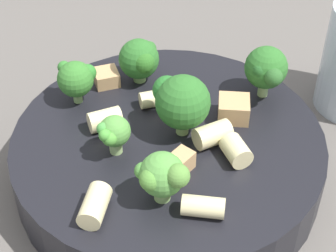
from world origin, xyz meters
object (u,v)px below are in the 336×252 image
Objects in this scene: pasta_bowl at (168,153)px; rigatoni_5 at (95,206)px; broccoli_floret_0 at (181,102)px; rigatoni_0 at (105,120)px; broccoli_floret_1 at (140,59)px; broccoli_floret_5 at (115,135)px; broccoli_floret_4 at (76,78)px; rigatoni_1 at (213,135)px; broccoli_floret_2 at (266,69)px; rigatoni_4 at (159,98)px; chicken_chunk_0 at (106,77)px; chicken_chunk_2 at (237,113)px; chicken_chunk_1 at (181,162)px; rigatoni_2 at (236,151)px; rigatoni_3 at (203,207)px; broccoli_floret_3 at (162,176)px.

pasta_bowl is 0.09m from rigatoni_5.
broccoli_floret_0 reaches higher than rigatoni_0.
broccoli_floret_5 is (0.08, -0.05, -0.00)m from broccoli_floret_1.
rigatoni_1 is at bearing 40.42° from broccoli_floret_4.
broccoli_floret_2 is 0.13m from rigatoni_0.
pasta_bowl is 0.05m from rigatoni_4.
chicken_chunk_0 is at bearing 165.55° from broccoli_floret_5.
broccoli_floret_0 reaches higher than pasta_bowl.
rigatoni_0 is 1.04× the size of chicken_chunk_2.
rigatoni_4 is at bearing -105.98° from broccoli_floret_2.
broccoli_floret_0 is at bearing 60.60° from rigatoni_0.
rigatoni_5 is at bearing -77.60° from chicken_chunk_1.
broccoli_floret_0 is 2.01× the size of rigatoni_0.
pasta_bowl is 8.14× the size of rigatoni_5.
broccoli_floret_2 reaches higher than chicken_chunk_1.
broccoli_floret_4 reaches higher than rigatoni_2.
broccoli_floret_2 is at bearing 117.38° from chicken_chunk_1.
broccoli_floret_4 reaches higher than pasta_bowl.
pasta_bowl is 0.09m from broccoli_floret_4.
broccoli_floret_4 is at bearing -118.06° from rigatoni_4.
rigatoni_5 is at bearing -42.88° from rigatoni_4.
broccoli_floret_4 is 0.14m from rigatoni_2.
rigatoni_1 reaches higher than rigatoni_3.
broccoli_floret_2 is 1.59× the size of rigatoni_3.
rigatoni_4 and chicken_chunk_1 have the same top height.
broccoli_floret_2 is at bearing 135.05° from rigatoni_2.
broccoli_floret_0 is 0.04m from rigatoni_4.
broccoli_floret_1 is at bearing 164.53° from broccoli_floret_3.
rigatoni_1 is (-0.04, 0.05, -0.01)m from broccoli_floret_3.
rigatoni_4 is 0.06m from chicken_chunk_2.
broccoli_floret_3 is 1.58× the size of chicken_chunk_2.
broccoli_floret_2 is 0.09m from rigatoni_4.
chicken_chunk_2 is at bearing 85.06° from pasta_bowl.
rigatoni_5 is at bearing -11.74° from broccoli_floret_4.
chicken_chunk_0 is at bearing -146.36° from rigatoni_4.
chicken_chunk_2 is (-0.01, 0.03, -0.00)m from rigatoni_1.
broccoli_floret_4 is at bearing -139.58° from rigatoni_1.
broccoli_floret_3 is at bearing -59.43° from broccoli_floret_2.
rigatoni_1 and rigatoni_5 have the same top height.
broccoli_floret_4 is at bearing -84.86° from broccoli_floret_1.
broccoli_floret_4 is at bearing -139.39° from broccoli_floret_0.
broccoli_floret_1 is at bearing 147.05° from rigatoni_5.
broccoli_floret_2 is 1.18× the size of broccoli_floret_3.
broccoli_floret_1 reaches higher than chicken_chunk_0.
pasta_bowl is 0.07m from broccoli_floret_3.
rigatoni_0 is at bearing 12.35° from broccoli_floret_4.
broccoli_floret_2 reaches higher than broccoli_floret_1.
rigatoni_2 is (0.11, 0.08, -0.01)m from broccoli_floret_4.
broccoli_floret_2 is 1.66× the size of rigatoni_1.
broccoli_floret_3 is 0.07m from rigatoni_1.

